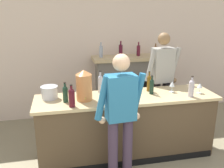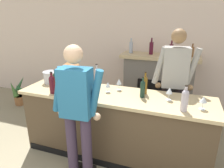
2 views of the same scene
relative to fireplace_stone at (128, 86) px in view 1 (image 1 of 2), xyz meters
name	(u,v)px [view 1 (image 1 of 2)]	position (x,y,z in m)	size (l,w,h in m)	color
wall_back_panel	(106,51)	(-0.42, 0.26, 0.71)	(12.00, 0.07, 2.75)	beige
bar_counter	(126,126)	(-0.43, -1.49, -0.17)	(2.73, 0.71, 1.00)	#503E29
fireplace_stone	(128,86)	(0.00, 0.00, 0.00)	(1.49, 0.52, 1.62)	slate
person_customer	(121,115)	(-0.68, -2.09, 0.31)	(0.66, 0.32, 1.75)	#3E3043
person_bartender	(162,80)	(0.34, -0.96, 0.38)	(0.66, 0.34, 1.87)	#262124
copper_dispenser	(84,85)	(-1.07, -1.51, 0.55)	(0.23, 0.27, 0.44)	#D07E44
ice_bucket_steel	(49,92)	(-1.56, -1.35, 0.42)	(0.25, 0.25, 0.19)	silver
wine_bottle_port_short	(191,87)	(0.49, -1.70, 0.47)	(0.08, 0.08, 0.31)	#B2AAB4
wine_bottle_burgundy_dark	(152,86)	(-0.04, -1.46, 0.46)	(0.06, 0.06, 0.29)	black
wine_bottle_riesling_slim	(72,97)	(-1.26, -1.74, 0.47)	(0.08, 0.08, 0.31)	#4C111B
wine_bottle_rose_blush	(65,93)	(-1.34, -1.54, 0.46)	(0.07, 0.07, 0.29)	#183423
wine_bottle_merlot_tall	(149,82)	(-0.03, -1.33, 0.47)	(0.06, 0.06, 0.32)	brown
wine_bottle_cabernet_heavy	(100,83)	(-0.79, -1.24, 0.48)	(0.07, 0.07, 0.35)	#B1B4C0
wine_glass_near_bucket	(172,84)	(0.31, -1.44, 0.46)	(0.08, 0.08, 0.17)	silver
wine_glass_by_dispenser	(119,89)	(-0.54, -1.44, 0.43)	(0.07, 0.07, 0.15)	silver
wine_glass_mid_counter	(125,85)	(-0.42, -1.31, 0.45)	(0.08, 0.08, 0.17)	silver
wine_glass_back_row	(200,86)	(0.70, -1.58, 0.45)	(0.08, 0.08, 0.16)	silver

